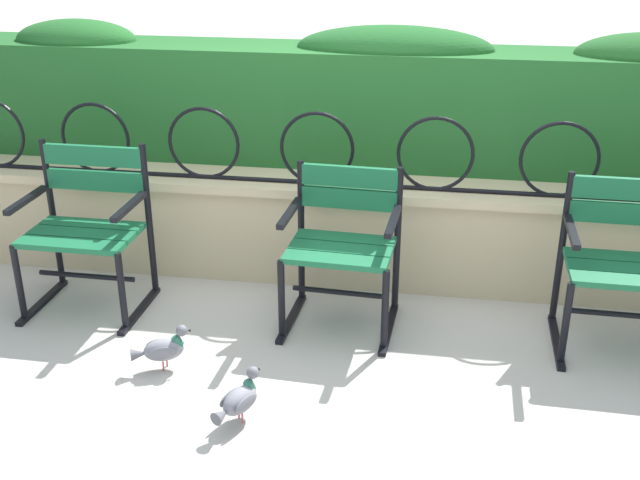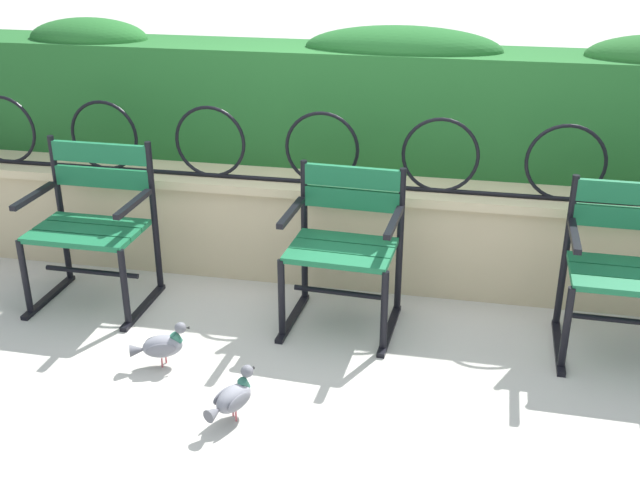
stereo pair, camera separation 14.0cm
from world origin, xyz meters
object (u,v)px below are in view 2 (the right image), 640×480
park_chair_right (628,265)px  pigeon_far_side (162,345)px  park_chair_left (93,221)px  park_chair_centre (345,242)px  pigeon_near_chairs (233,397)px

park_chair_right → pigeon_far_side: size_ratio=3.02×
park_chair_left → park_chair_right: (2.77, 0.01, -0.01)m
park_chair_left → park_chair_right: bearing=0.3°
park_chair_centre → pigeon_far_side: (-0.78, -0.62, -0.34)m
park_chair_centre → pigeon_near_chairs: size_ratio=2.97×
park_chair_right → pigeon_near_chairs: bearing=-150.8°
pigeon_near_chairs → park_chair_centre: bearing=71.9°
park_chair_centre → pigeon_near_chairs: 1.07m
park_chair_left → park_chair_right: park_chair_left is taller
park_chair_right → pigeon_near_chairs: size_ratio=3.04×
park_chair_left → pigeon_near_chairs: size_ratio=3.20×
pigeon_far_side → park_chair_centre: bearing=38.6°
pigeon_far_side → park_chair_left: bearing=135.8°
pigeon_near_chairs → pigeon_far_side: size_ratio=0.99×
park_chair_left → park_chair_centre: park_chair_left is taller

